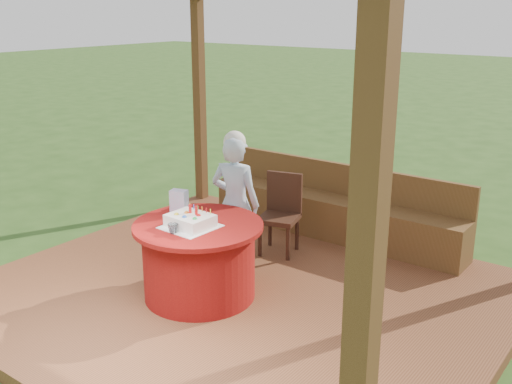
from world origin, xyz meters
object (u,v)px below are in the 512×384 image
chair (281,210)px  gift_bag (179,201)px  bench (334,213)px  drinking_glass (173,229)px  birthday_cake (190,221)px  table (199,260)px  elderly_woman (235,201)px

chair → gift_bag: bearing=-105.2°
bench → drinking_glass: bearing=-95.9°
chair → birthday_cake: 1.42m
birthday_cake → gift_bag: size_ratio=2.04×
bench → gift_bag: gift_bag is taller
chair → bench: bearing=71.4°
bench → gift_bag: size_ratio=14.09×
birthday_cake → drinking_glass: bearing=-94.3°
bench → gift_bag: bearing=-106.5°
birthday_cake → drinking_glass: birthday_cake is taller
birthday_cake → table: bearing=91.2°
table → birthday_cake: birthday_cake is taller
gift_bag → table: bearing=-36.8°
birthday_cake → chair: bearing=90.6°
gift_bag → chair: bearing=57.7°
bench → elderly_woman: 1.45m
elderly_woman → birthday_cake: elderly_woman is taller
drinking_glass → bench: bearing=84.1°
elderly_woman → chair: bearing=80.7°
bench → birthday_cake: (-0.22, -2.10, 0.47)m
table → gift_bag: gift_bag is taller
chair → gift_bag: gift_bag is taller
table → chair: chair is taller
elderly_woman → gift_bag: size_ratio=6.47×
elderly_woman → birthday_cake: size_ratio=3.18×
chair → birthday_cake: birthday_cake is taller
table → drinking_glass: drinking_glass is taller
bench → table: 2.02m
bench → chair: (-0.24, -0.71, 0.18)m
bench → chair: chair is taller
bench → drinking_glass: 2.35m
table → chair: 1.30m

